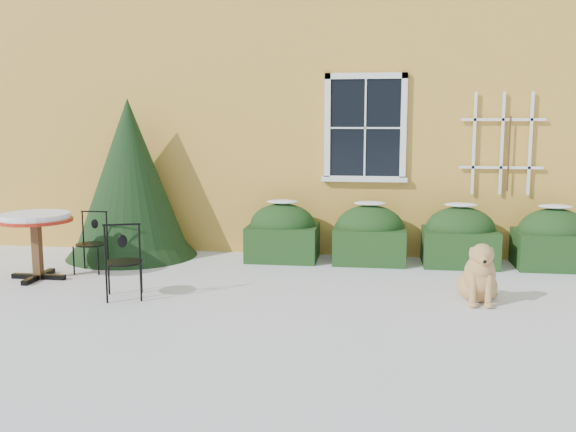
# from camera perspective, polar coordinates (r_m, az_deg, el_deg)

# --- Properties ---
(ground) EXTENTS (80.00, 80.00, 0.00)m
(ground) POSITION_cam_1_polar(r_m,az_deg,el_deg) (7.25, -1.11, -8.21)
(ground) COLOR white
(ground) RESTS_ON ground
(house) EXTENTS (12.40, 8.40, 6.40)m
(house) POSITION_cam_1_polar(r_m,az_deg,el_deg) (13.95, 3.53, 13.09)
(house) COLOR #F4B447
(house) RESTS_ON ground
(hedge_row) EXTENTS (4.95, 0.80, 0.91)m
(hedge_row) POSITION_cam_1_polar(r_m,az_deg,el_deg) (9.57, 11.15, -1.81)
(hedge_row) COLOR black
(hedge_row) RESTS_ON ground
(evergreen_shrub) EXTENTS (2.00, 2.00, 2.42)m
(evergreen_shrub) POSITION_cam_1_polar(r_m,az_deg,el_deg) (10.13, -13.83, 1.94)
(evergreen_shrub) COLOR black
(evergreen_shrub) RESTS_ON ground
(bistro_table) EXTENTS (0.95, 0.95, 0.88)m
(bistro_table) POSITION_cam_1_polar(r_m,az_deg,el_deg) (9.04, -21.52, -0.71)
(bistro_table) COLOR black
(bistro_table) RESTS_ON ground
(patio_chair_near) EXTENTS (0.52, 0.52, 0.92)m
(patio_chair_near) POSITION_cam_1_polar(r_m,az_deg,el_deg) (7.76, -14.40, -3.85)
(patio_chair_near) COLOR black
(patio_chair_near) RESTS_ON ground
(patio_chair_far) EXTENTS (0.40, 0.40, 0.83)m
(patio_chair_far) POSITION_cam_1_polar(r_m,az_deg,el_deg) (9.30, -17.07, -2.22)
(patio_chair_far) COLOR black
(patio_chair_far) RESTS_ON ground
(dog) EXTENTS (0.49, 0.83, 0.74)m
(dog) POSITION_cam_1_polar(r_m,az_deg,el_deg) (7.71, 16.60, -5.25)
(dog) COLOR tan
(dog) RESTS_ON ground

